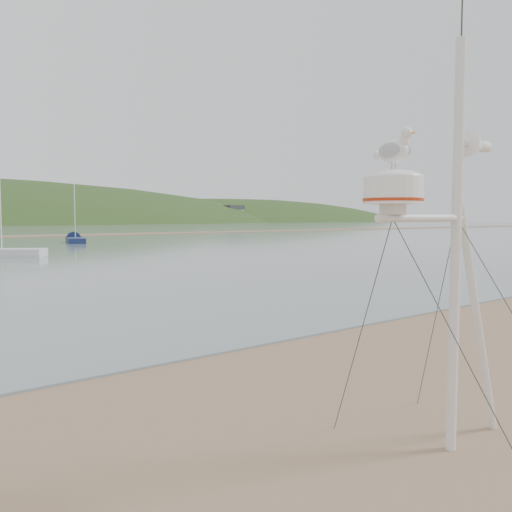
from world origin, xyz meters
TOP-DOWN VIEW (x-y plane):
  - ground at (0.00, 0.00)m, footprint 560.00×560.00m
  - mast_rig at (2.72, -1.06)m, footprint 2.39×2.56m
  - sailboat_blue_far at (17.57, 50.01)m, footprint 3.30×6.62m

SIDE VIEW (x-z plane):
  - ground at x=0.00m, z-range 0.00..0.00m
  - sailboat_blue_far at x=17.57m, z-range -2.91..3.51m
  - mast_rig at x=2.72m, z-range -1.40..4.01m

